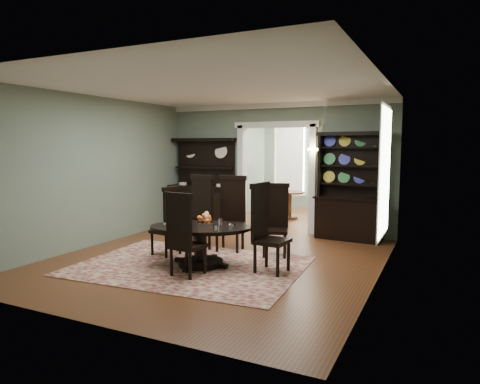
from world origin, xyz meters
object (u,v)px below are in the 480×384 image
object	(u,v)px
dining_table	(200,238)
welsh_dresser	(350,201)
parlor_table	(290,201)
sideboard	(203,195)

from	to	relation	value
dining_table	welsh_dresser	bearing A→B (deg)	41.88
welsh_dresser	parlor_table	xyz separation A→B (m)	(-2.01, 1.90, -0.34)
sideboard	welsh_dresser	world-z (taller)	welsh_dresser
welsh_dresser	dining_table	bearing A→B (deg)	-116.09
dining_table	sideboard	distance (m)	3.65
welsh_dresser	parlor_table	world-z (taller)	welsh_dresser
dining_table	welsh_dresser	distance (m)	3.67
sideboard	dining_table	bearing A→B (deg)	-63.18
sideboard	parlor_table	size ratio (longest dim) A/B	2.69
dining_table	welsh_dresser	world-z (taller)	welsh_dresser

